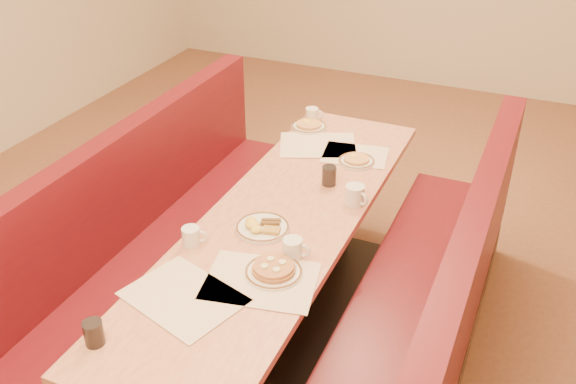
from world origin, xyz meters
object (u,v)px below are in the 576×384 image
at_px(coffee_mug_c, 355,195).
at_px(soda_tumbler_mid, 329,176).
at_px(booth_left, 160,248).
at_px(pancake_plate, 274,270).
at_px(booth_right, 423,321).
at_px(eggs_plate, 262,227).
at_px(coffee_mug_a, 293,249).
at_px(soda_tumbler_near, 94,333).
at_px(coffee_mug_b, 192,236).
at_px(coffee_mug_d, 312,114).
at_px(diner_table, 282,280).

distance_m(coffee_mug_c, soda_tumbler_mid, 0.23).
distance_m(booth_left, pancake_plate, 1.05).
height_order(booth_right, eggs_plate, booth_right).
xyz_separation_m(booth_left, coffee_mug_a, (0.91, -0.27, 0.44)).
bearing_deg(coffee_mug_a, eggs_plate, 141.20).
bearing_deg(booth_right, coffee_mug_c, 149.66).
bearing_deg(soda_tumbler_near, soda_tumbler_mid, 75.31).
bearing_deg(coffee_mug_b, pancake_plate, -29.03).
height_order(coffee_mug_d, soda_tumbler_near, soda_tumbler_near).
distance_m(eggs_plate, coffee_mug_a, 0.26).
distance_m(booth_right, coffee_mug_b, 1.16).
bearing_deg(soda_tumbler_mid, booth_right, -31.89).
height_order(eggs_plate, coffee_mug_b, coffee_mug_b).
height_order(pancake_plate, eggs_plate, pancake_plate).
distance_m(eggs_plate, coffee_mug_d, 1.25).
distance_m(coffee_mug_a, coffee_mug_c, 0.54).
bearing_deg(eggs_plate, booth_right, 9.28).
distance_m(diner_table, booth_left, 0.73).
xyz_separation_m(pancake_plate, coffee_mug_b, (-0.42, 0.05, 0.03)).
relative_size(booth_right, coffee_mug_c, 19.39).
relative_size(coffee_mug_c, coffee_mug_d, 1.17).
distance_m(coffee_mug_d, soda_tumbler_mid, 0.80).
xyz_separation_m(booth_right, coffee_mug_b, (-1.01, -0.36, 0.43)).
height_order(diner_table, soda_tumbler_mid, soda_tumbler_mid).
bearing_deg(coffee_mug_a, booth_left, 157.55).
relative_size(diner_table, soda_tumbler_near, 24.78).
bearing_deg(coffee_mug_a, pancake_plate, -108.51).
distance_m(diner_table, eggs_plate, 0.41).
height_order(coffee_mug_b, coffee_mug_d, coffee_mug_b).
distance_m(coffee_mug_a, coffee_mug_b, 0.46).
bearing_deg(coffee_mug_b, soda_tumbler_near, -112.83).
relative_size(booth_left, coffee_mug_a, 20.14).
bearing_deg(coffee_mug_a, soda_tumbler_near, -126.74).
distance_m(booth_right, coffee_mug_d, 1.56).
xyz_separation_m(diner_table, booth_left, (-0.73, 0.00, -0.01)).
bearing_deg(eggs_plate, diner_table, 71.68).
xyz_separation_m(diner_table, eggs_plate, (-0.04, -0.13, 0.39)).
relative_size(booth_right, soda_tumbler_near, 24.78).
relative_size(eggs_plate, coffee_mug_c, 1.97).
bearing_deg(soda_tumbler_near, diner_table, 74.94).
bearing_deg(soda_tumbler_near, coffee_mug_b, 89.73).
xyz_separation_m(coffee_mug_a, soda_tumbler_near, (-0.46, -0.77, 0.00)).
relative_size(diner_table, coffee_mug_c, 19.39).
relative_size(diner_table, coffee_mug_b, 22.24).
distance_m(pancake_plate, coffee_mug_a, 0.15).
distance_m(booth_left, eggs_plate, 0.81).
bearing_deg(booth_right, coffee_mug_d, 132.50).
bearing_deg(diner_table, coffee_mug_a, -56.38).
xyz_separation_m(eggs_plate, coffee_mug_c, (0.33, 0.39, 0.04)).
bearing_deg(booth_left, coffee_mug_a, -16.41).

